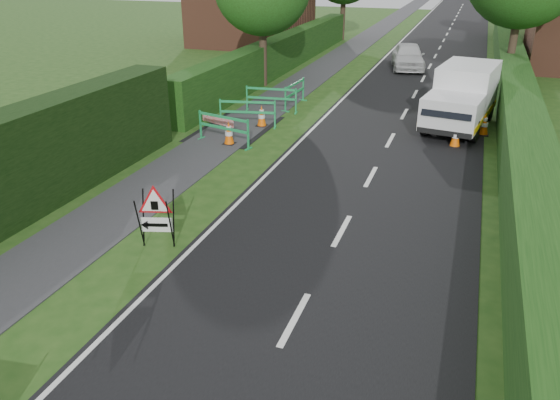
# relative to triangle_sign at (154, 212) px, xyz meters

# --- Properties ---
(ground) EXTENTS (120.00, 120.00, 0.00)m
(ground) POSITION_rel_triangle_sign_xyz_m (1.10, -2.46, -0.85)
(ground) COLOR #1E4313
(ground) RESTS_ON ground
(road_surface) EXTENTS (6.00, 90.00, 0.02)m
(road_surface) POSITION_rel_triangle_sign_xyz_m (3.60, 32.54, -0.84)
(road_surface) COLOR black
(road_surface) RESTS_ON ground
(footpath) EXTENTS (2.00, 90.00, 0.02)m
(footpath) POSITION_rel_triangle_sign_xyz_m (-1.90, 32.54, -0.84)
(footpath) COLOR #2D2D30
(footpath) RESTS_ON ground
(hedge_west_far) EXTENTS (1.00, 24.00, 1.80)m
(hedge_west_far) POSITION_rel_triangle_sign_xyz_m (-3.90, 19.54, -0.85)
(hedge_west_far) COLOR #14380F
(hedge_west_far) RESTS_ON ground
(hedge_east) EXTENTS (1.20, 50.00, 1.50)m
(hedge_east) POSITION_rel_triangle_sign_xyz_m (7.60, 13.54, -0.85)
(hedge_east) COLOR #14380F
(hedge_east) RESTS_ON ground
(house_west) EXTENTS (7.50, 7.40, 7.88)m
(house_west) POSITION_rel_triangle_sign_xyz_m (-8.90, 27.54, 2.05)
(house_west) COLOR brown
(house_west) RESTS_ON ground
(triangle_sign) EXTENTS (1.03, 1.03, 1.22)m
(triangle_sign) POSITION_rel_triangle_sign_xyz_m (0.00, 0.00, 0.00)
(triangle_sign) COLOR black
(triangle_sign) RESTS_ON ground
(works_van) EXTENTS (2.54, 4.93, 2.14)m
(works_van) POSITION_rel_triangle_sign_xyz_m (5.70, 11.57, 0.29)
(works_van) COLOR silver
(works_van) RESTS_ON ground
(traffic_cone_0) EXTENTS (0.38, 0.38, 0.79)m
(traffic_cone_0) POSITION_rel_triangle_sign_xyz_m (5.69, 9.12, -0.45)
(traffic_cone_0) COLOR black
(traffic_cone_0) RESTS_ON ground
(traffic_cone_1) EXTENTS (0.38, 0.38, 0.79)m
(traffic_cone_1) POSITION_rel_triangle_sign_xyz_m (6.55, 10.77, -0.45)
(traffic_cone_1) COLOR black
(traffic_cone_1) RESTS_ON ground
(traffic_cone_2) EXTENTS (0.38, 0.38, 0.79)m
(traffic_cone_2) POSITION_rel_triangle_sign_xyz_m (6.25, 14.09, -0.45)
(traffic_cone_2) COLOR black
(traffic_cone_2) RESTS_ON ground
(traffic_cone_3) EXTENTS (0.38, 0.38, 0.79)m
(traffic_cone_3) POSITION_rel_triangle_sign_xyz_m (-1.40, 6.89, -0.45)
(traffic_cone_3) COLOR black
(traffic_cone_3) RESTS_ON ground
(traffic_cone_4) EXTENTS (0.38, 0.38, 0.79)m
(traffic_cone_4) POSITION_rel_triangle_sign_xyz_m (-1.12, 9.18, -0.45)
(traffic_cone_4) COLOR black
(traffic_cone_4) RESTS_ON ground
(ped_barrier_0) EXTENTS (2.08, 0.83, 1.00)m
(ped_barrier_0) POSITION_rel_triangle_sign_xyz_m (-1.57, 6.86, -0.21)
(ped_barrier_0) COLOR #1B954B
(ped_barrier_0) RESTS_ON ground
(ped_barrier_1) EXTENTS (2.09, 0.78, 1.00)m
(ped_barrier_1) POSITION_rel_triangle_sign_xyz_m (-1.58, 8.94, -0.21)
(ped_barrier_1) COLOR #1B954B
(ped_barrier_1) RESTS_ON ground
(ped_barrier_2) EXTENTS (2.09, 0.58, 1.00)m
(ped_barrier_2) POSITION_rel_triangle_sign_xyz_m (-1.48, 11.16, -0.21)
(ped_barrier_2) COLOR #1B954B
(ped_barrier_2) RESTS_ON ground
(ped_barrier_3) EXTENTS (0.48, 2.08, 1.00)m
(ped_barrier_3) POSITION_rel_triangle_sign_xyz_m (-0.89, 12.35, -0.21)
(ped_barrier_3) COLOR #1B954B
(ped_barrier_3) RESTS_ON ground
(redwhite_plank) EXTENTS (1.42, 0.55, 0.25)m
(redwhite_plank) POSITION_rel_triangle_sign_xyz_m (-2.28, 7.91, -0.85)
(redwhite_plank) COLOR red
(redwhite_plank) RESTS_ON ground
(hatchback_car) EXTENTS (2.37, 4.26, 1.37)m
(hatchback_car) POSITION_rel_triangle_sign_xyz_m (2.47, 21.98, -0.16)
(hatchback_car) COLOR silver
(hatchback_car) RESTS_ON ground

